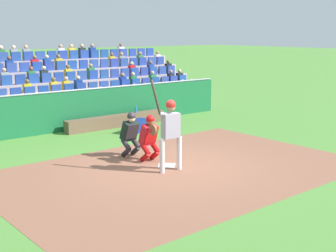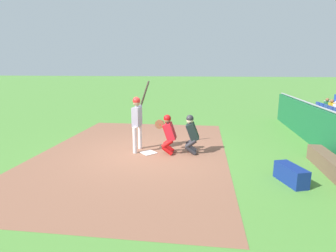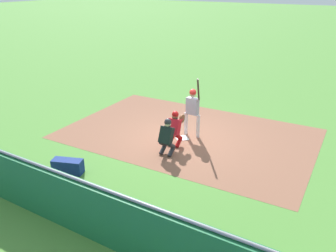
{
  "view_description": "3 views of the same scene",
  "coord_description": "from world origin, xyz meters",
  "px_view_note": "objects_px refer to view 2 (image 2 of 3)",
  "views": [
    {
      "loc": [
        7.33,
        9.3,
        3.49
      ],
      "look_at": [
        -0.55,
        -0.63,
        0.91
      ],
      "focal_mm": 49.94,
      "sensor_mm": 36.0,
      "label": 1
    },
    {
      "loc": [
        -8.38,
        -1.95,
        2.76
      ],
      "look_at": [
        -0.34,
        -0.7,
        1.01
      ],
      "focal_mm": 29.09,
      "sensor_mm": 36.0,
      "label": 2
    },
    {
      "loc": [
        5.58,
        -10.35,
        5.45
      ],
      "look_at": [
        -0.02,
        -0.97,
        0.85
      ],
      "focal_mm": 37.25,
      "sensor_mm": 36.0,
      "label": 3
    }
  ],
  "objects_px": {
    "home_plate_marker": "(149,153)",
    "batter_at_plate": "(137,117)",
    "home_plate_umpire": "(191,132)",
    "equipment_duffel_bag": "(291,174)",
    "catcher_crouching": "(168,132)"
  },
  "relations": [
    {
      "from": "home_plate_marker",
      "to": "home_plate_umpire",
      "type": "bearing_deg",
      "value": -82.15
    },
    {
      "from": "catcher_crouching",
      "to": "home_plate_marker",
      "type": "bearing_deg",
      "value": 96.23
    },
    {
      "from": "home_plate_marker",
      "to": "home_plate_umpire",
      "type": "distance_m",
      "value": 1.56
    },
    {
      "from": "home_plate_marker",
      "to": "batter_at_plate",
      "type": "xyz_separation_m",
      "value": [
        0.21,
        0.41,
        1.13
      ]
    },
    {
      "from": "home_plate_marker",
      "to": "home_plate_umpire",
      "type": "height_order",
      "value": "home_plate_umpire"
    },
    {
      "from": "home_plate_marker",
      "to": "catcher_crouching",
      "type": "relative_size",
      "value": 0.34
    },
    {
      "from": "batter_at_plate",
      "to": "home_plate_marker",
      "type": "bearing_deg",
      "value": -116.36
    },
    {
      "from": "equipment_duffel_bag",
      "to": "home_plate_marker",
      "type": "bearing_deg",
      "value": 45.3
    },
    {
      "from": "catcher_crouching",
      "to": "home_plate_umpire",
      "type": "xyz_separation_m",
      "value": [
        0.12,
        -0.75,
        -0.02
      ]
    },
    {
      "from": "batter_at_plate",
      "to": "home_plate_umpire",
      "type": "bearing_deg",
      "value": -90.44
    },
    {
      "from": "batter_at_plate",
      "to": "home_plate_umpire",
      "type": "height_order",
      "value": "batter_at_plate"
    },
    {
      "from": "home_plate_marker",
      "to": "equipment_duffel_bag",
      "type": "distance_m",
      "value": 4.34
    },
    {
      "from": "home_plate_marker",
      "to": "batter_at_plate",
      "type": "bearing_deg",
      "value": 63.64
    },
    {
      "from": "home_plate_marker",
      "to": "catcher_crouching",
      "type": "height_order",
      "value": "catcher_crouching"
    },
    {
      "from": "batter_at_plate",
      "to": "home_plate_umpire",
      "type": "relative_size",
      "value": 1.8
    }
  ]
}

